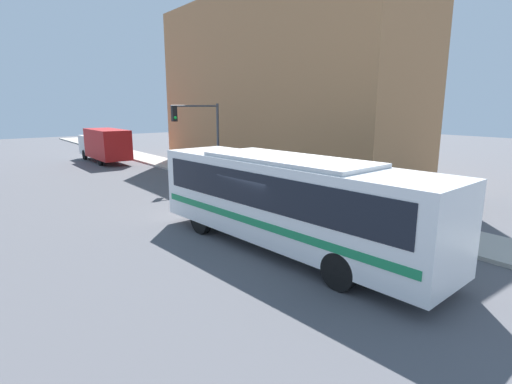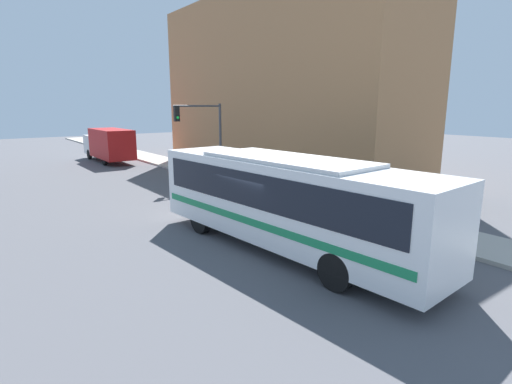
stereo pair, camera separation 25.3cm
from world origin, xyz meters
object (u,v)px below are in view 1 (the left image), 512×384
city_bus (287,197)px  delivery_truck (104,144)px  fire_hydrant (299,194)px  pedestrian_near_corner (247,167)px  parking_meter (223,166)px  traffic_light_pole (202,128)px

city_bus → delivery_truck: city_bus is taller
fire_hydrant → pedestrian_near_corner: 6.09m
parking_meter → fire_hydrant: bearing=-90.0°
city_bus → delivery_truck: 26.16m
city_bus → pedestrian_near_corner: (6.01, 10.47, -0.78)m
delivery_truck → parking_meter: bearing=-78.6°
city_bus → delivery_truck: size_ratio=1.40×
city_bus → traffic_light_pole: size_ratio=2.34×
delivery_truck → traffic_light_pole: size_ratio=1.68×
traffic_light_pole → pedestrian_near_corner: size_ratio=2.66×
traffic_light_pole → delivery_truck: bearing=97.9°
delivery_truck → traffic_light_pole: (1.90, -13.78, 1.91)m
delivery_truck → parking_meter: size_ratio=5.76×
city_bus → fire_hydrant: 6.78m
delivery_truck → parking_meter: (2.93, -14.55, -0.50)m
city_bus → traffic_light_pole: 13.00m
city_bus → fire_hydrant: city_bus is taller
delivery_truck → traffic_light_pole: traffic_light_pole is taller
traffic_light_pole → parking_meter: (1.03, -0.77, -2.40)m
fire_hydrant → traffic_light_pole: bearing=97.5°
parking_meter → traffic_light_pole: bearing=143.1°
delivery_truck → parking_meter: delivery_truck is taller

